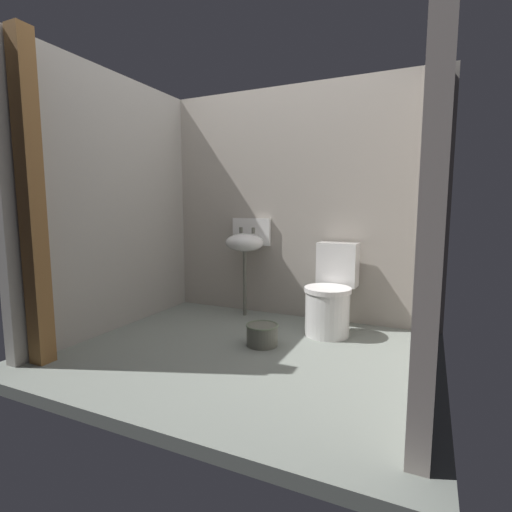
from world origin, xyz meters
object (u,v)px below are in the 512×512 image
sink (246,242)px  bucket (262,334)px  toilet_near_wall (330,296)px  wooden_door_post (32,202)px

sink → bucket: sink is taller
sink → bucket: size_ratio=3.72×
sink → toilet_near_wall: bearing=-11.5°
toilet_near_wall → sink: sink is taller
toilet_near_wall → sink: 1.04m
toilet_near_wall → wooden_door_post: bearing=44.1°
wooden_door_post → sink: wooden_door_post is taller
sink → wooden_door_post: bearing=-114.8°
wooden_door_post → sink: (0.79, 1.70, -0.38)m
wooden_door_post → sink: 1.91m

